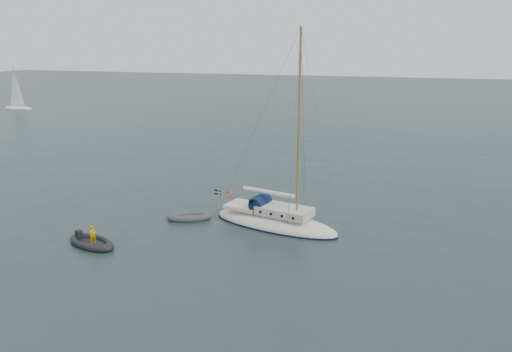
% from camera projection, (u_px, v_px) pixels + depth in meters
% --- Properties ---
extents(ground, '(300.00, 300.00, 0.00)m').
position_uv_depth(ground, '(257.00, 231.00, 31.95)').
color(ground, black).
rests_on(ground, ground).
extents(sailboat, '(9.27, 2.78, 13.19)m').
position_uv_depth(sailboat, '(275.00, 212.00, 32.59)').
color(sailboat, beige).
rests_on(sailboat, ground).
extents(dinghy, '(3.05, 1.38, 0.44)m').
position_uv_depth(dinghy, '(189.00, 217.00, 34.01)').
color(dinghy, '#47464B').
rests_on(dinghy, ground).
extents(rib, '(3.56, 1.62, 1.31)m').
position_uv_depth(rib, '(91.00, 242.00, 29.67)').
color(rib, black).
rests_on(rib, ground).
extents(distant_yacht_a, '(6.02, 3.21, 7.98)m').
position_uv_depth(distant_yacht_a, '(16.00, 90.00, 89.11)').
color(distant_yacht_a, silver).
rests_on(distant_yacht_a, ground).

